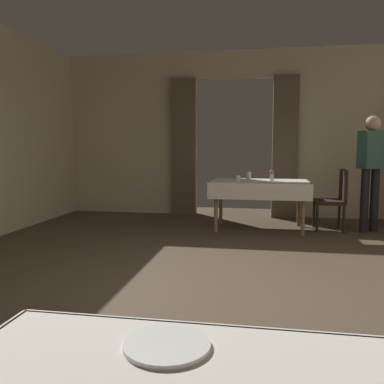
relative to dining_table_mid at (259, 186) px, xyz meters
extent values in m
plane|color=#4C3D2D|center=(-0.49, -2.92, -0.66)|extent=(10.08, 10.08, 0.00)
cube|color=beige|center=(-2.44, 1.28, 0.84)|extent=(2.50, 0.12, 3.00)
cube|color=beige|center=(1.46, 1.28, 0.84)|extent=(2.50, 0.12, 3.00)
cube|color=beige|center=(-0.49, 1.28, 2.09)|extent=(1.40, 0.12, 0.50)
cube|color=brown|center=(-1.41, 1.14, 0.59)|extent=(0.44, 0.14, 2.51)
cube|color=brown|center=(0.43, 1.14, 0.59)|extent=(0.44, 0.14, 2.51)
cube|color=silver|center=(0.06, -5.18, -0.05)|extent=(1.46, 0.02, 0.27)
cylinder|color=olive|center=(-0.63, -0.36, -0.31)|extent=(0.06, 0.06, 0.71)
cylinder|color=olive|center=(0.63, -0.36, -0.31)|extent=(0.06, 0.06, 0.71)
cylinder|color=olive|center=(-0.63, 0.36, -0.31)|extent=(0.06, 0.06, 0.71)
cylinder|color=olive|center=(0.63, 0.36, -0.31)|extent=(0.06, 0.06, 0.71)
cube|color=olive|center=(0.00, 0.00, 0.06)|extent=(1.42, 0.89, 0.03)
cube|color=silver|center=(0.00, 0.00, 0.08)|extent=(1.48, 0.95, 0.01)
cube|color=silver|center=(0.00, -0.47, -0.03)|extent=(1.48, 0.02, 0.24)
cube|color=silver|center=(0.00, 0.47, -0.03)|extent=(1.48, 0.02, 0.24)
cube|color=silver|center=(-0.74, 0.00, -0.03)|extent=(0.02, 0.95, 0.24)
cube|color=silver|center=(0.74, 0.00, -0.03)|extent=(0.02, 0.95, 0.24)
cylinder|color=black|center=(0.86, -0.09, -0.45)|extent=(0.04, 0.04, 0.42)
cylinder|color=black|center=(0.86, 0.29, -0.45)|extent=(0.04, 0.04, 0.42)
cylinder|color=black|center=(1.24, -0.09, -0.45)|extent=(0.04, 0.04, 0.42)
cylinder|color=black|center=(1.24, 0.29, -0.45)|extent=(0.04, 0.04, 0.42)
cube|color=black|center=(1.05, 0.10, -0.23)|extent=(0.44, 0.44, 0.06)
cube|color=black|center=(1.25, 0.10, 0.03)|extent=(0.05, 0.42, 0.48)
cylinder|color=white|center=(-0.18, -5.33, 0.09)|extent=(0.22, 0.22, 0.01)
cylinder|color=silver|center=(0.18, 0.02, 0.14)|extent=(0.06, 0.06, 0.10)
sphere|color=#D84C8C|center=(0.18, 0.02, 0.22)|extent=(0.07, 0.07, 0.07)
cylinder|color=white|center=(-0.07, -0.18, 0.09)|extent=(0.20, 0.20, 0.01)
cylinder|color=silver|center=(-0.32, -0.09, 0.13)|extent=(0.07, 0.07, 0.09)
cylinder|color=silver|center=(-0.18, 0.27, 0.15)|extent=(0.08, 0.08, 0.12)
cylinder|color=black|center=(1.54, 0.03, -0.19)|extent=(0.12, 0.12, 0.95)
cylinder|color=black|center=(1.70, 0.11, -0.19)|extent=(0.12, 0.12, 0.95)
cube|color=#33594C|center=(1.62, 0.07, 0.56)|extent=(0.42, 0.36, 0.55)
sphere|color=tan|center=(1.62, 0.07, 0.95)|extent=(0.22, 0.22, 0.22)
camera|label=1|loc=(0.05, -6.29, 0.59)|focal=37.97mm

